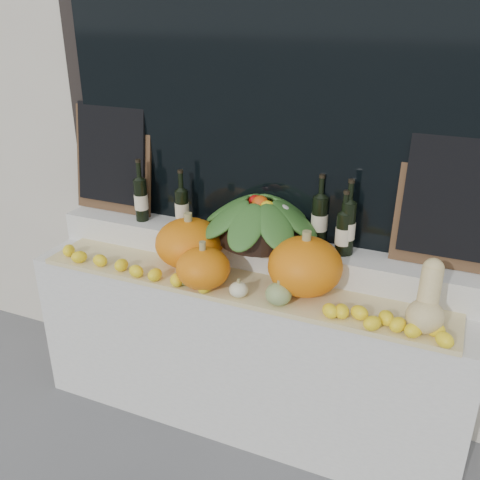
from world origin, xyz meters
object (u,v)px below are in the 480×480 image
wine_bottle_tall (319,219)px  butternut_squash (427,303)px  produce_bowl (260,218)px  pumpkin_right (305,266)px  pumpkin_left (189,243)px

wine_bottle_tall → butternut_squash: bearing=-33.7°
produce_bowl → wine_bottle_tall: 0.30m
pumpkin_right → pumpkin_left: bearing=176.5°
pumpkin_right → wine_bottle_tall: 0.32m
pumpkin_right → produce_bowl: bearing=146.3°
pumpkin_right → wine_bottle_tall: bearing=94.0°
pumpkin_left → produce_bowl: produce_bowl is taller
pumpkin_right → wine_bottle_tall: (-0.02, 0.29, 0.13)m
pumpkin_right → butternut_squash: (0.56, -0.09, -0.02)m
pumpkin_right → butternut_squash: 0.57m
pumpkin_left → produce_bowl: bearing=27.0°
butternut_squash → wine_bottle_tall: wine_bottle_tall is taller
pumpkin_left → wine_bottle_tall: size_ratio=0.97×
butternut_squash → pumpkin_right: bearing=170.6°
pumpkin_right → produce_bowl: size_ratio=0.54×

